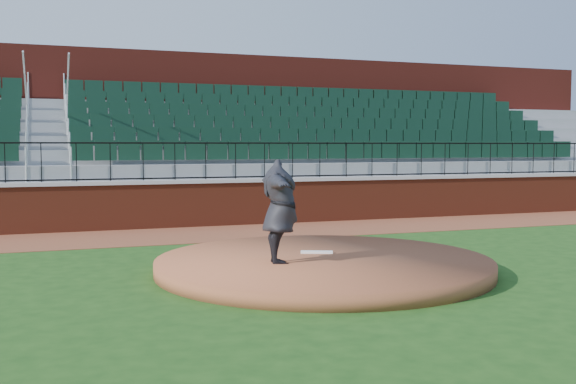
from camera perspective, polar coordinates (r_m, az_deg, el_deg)
The scene contains 10 objects.
ground at distance 12.22m, azimuth 2.41°, elevation -6.56°, with size 90.00×90.00×0.00m, color #1B4213.
warning_track at distance 17.28m, azimuth -4.41°, elevation -3.43°, with size 34.00×3.20×0.01m, color brown.
field_wall at distance 18.75m, azimuth -5.72°, elevation -1.03°, with size 34.00×0.35×1.20m, color maroon.
wall_cap at distance 18.71m, azimuth -5.73°, elevation 0.95°, with size 34.00×0.45×0.10m, color #B7B7B7.
wall_railing at distance 18.68m, azimuth -5.74°, elevation 2.64°, with size 34.00×0.05×1.00m, color black, non-canonical shape.
seating_stands at distance 21.33m, azimuth -7.54°, elevation 4.13°, with size 34.00×5.10×4.60m, color gray, non-canonical shape.
concourse_wall at distance 24.08m, azimuth -8.98°, elevation 5.17°, with size 34.00×0.50×5.50m, color maroon.
pitchers_mound at distance 11.95m, azimuth 3.01°, elevation -6.19°, with size 5.92×5.92×0.25m, color brown.
pitching_rubber at distance 12.40m, azimuth 2.46°, elevation -5.13°, with size 0.59×0.15×0.04m, color white.
pitcher at distance 11.25m, azimuth -0.71°, elevation -1.66°, with size 2.16×0.59×1.75m, color black.
Camera 1 is at (-4.56, -11.12, 2.24)m, focal length 41.76 mm.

